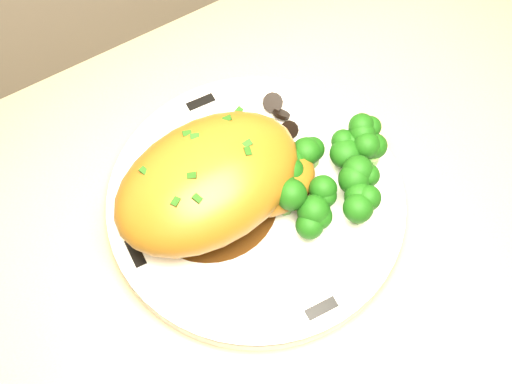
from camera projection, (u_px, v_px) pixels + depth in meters
plate at (256, 202)px, 0.58m from camera, size 0.29×0.29×0.02m
rim_accent_0 at (201, 102)px, 0.62m from camera, size 0.03×0.01×0.00m
rim_accent_1 at (136, 252)px, 0.55m from camera, size 0.01×0.03×0.00m
rim_accent_2 at (321, 309)px, 0.53m from camera, size 0.03×0.01×0.00m
rim_accent_3 at (366, 146)px, 0.60m from camera, size 0.01×0.03×0.00m
gravy_pool at (210, 199)px, 0.57m from camera, size 0.12×0.12×0.00m
chicken_breast at (216, 182)px, 0.55m from camera, size 0.18×0.13×0.07m
mushroom_pile at (256, 147)px, 0.59m from camera, size 0.09×0.07×0.02m
broccoli_florets at (333, 174)px, 0.56m from camera, size 0.12×0.09×0.04m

